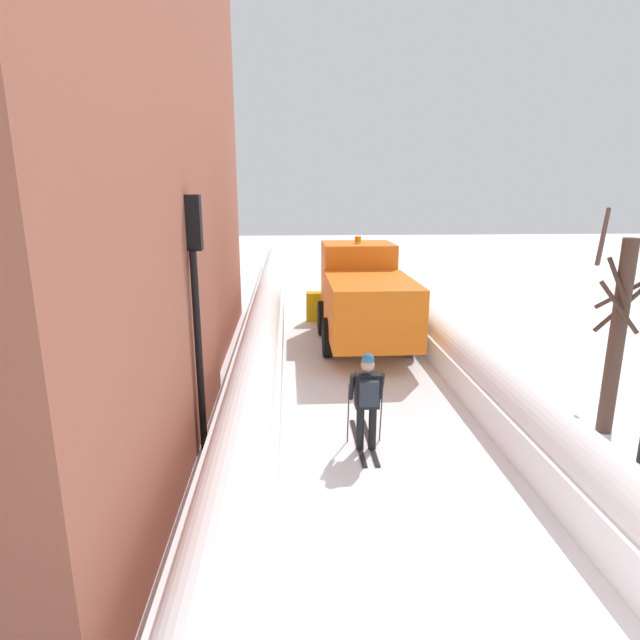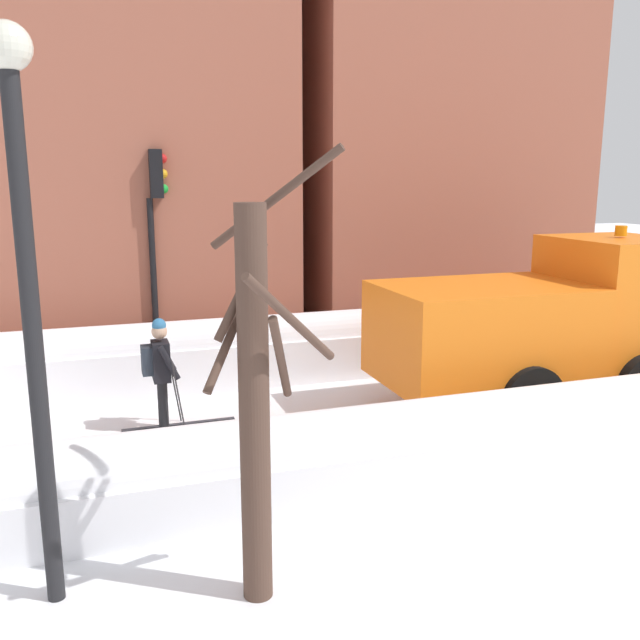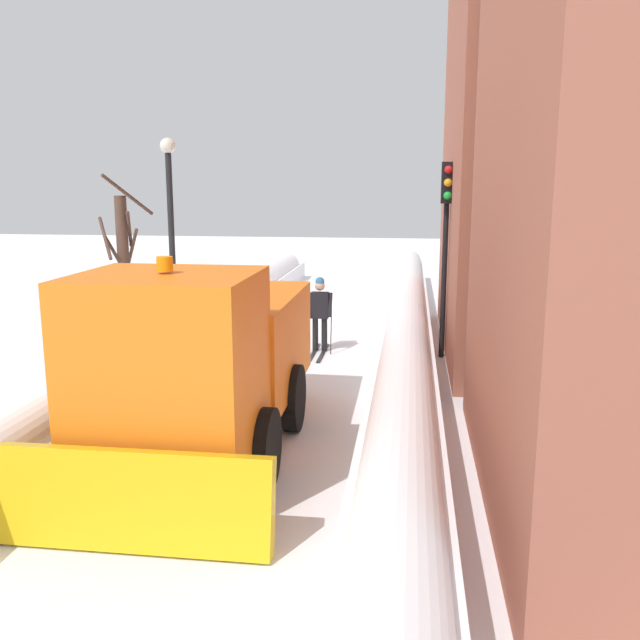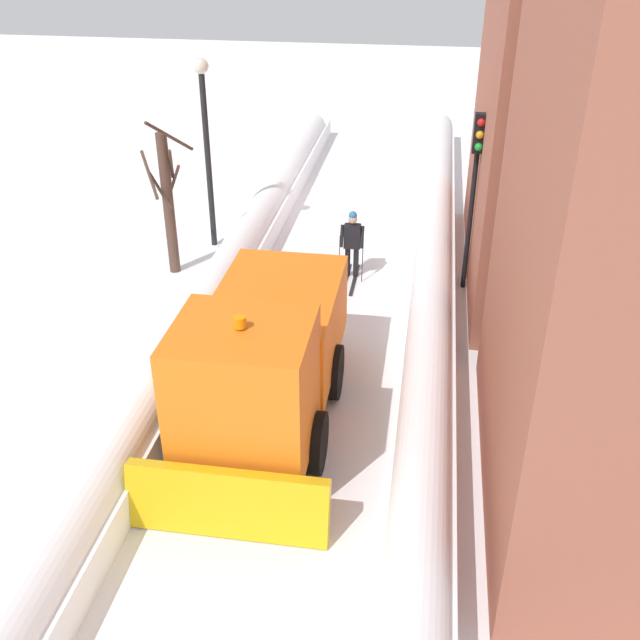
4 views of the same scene
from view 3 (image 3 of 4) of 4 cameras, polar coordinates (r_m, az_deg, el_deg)
ground_plane at (r=11.80m, az=-5.50°, el=-8.43°), size 80.00×80.00×0.00m
snowbank_left at (r=11.31m, az=7.02°, el=-6.01°), size 1.10×36.00×1.31m
snowbank_right at (r=12.44m, az=-16.95°, el=-5.40°), size 1.10×36.00×1.12m
plow_truck at (r=10.15m, az=-9.80°, el=-3.12°), size 3.20×5.98×3.12m
skier at (r=16.29m, az=-0.01°, el=0.81°), size 0.62×1.80×1.81m
traffic_light_pole at (r=15.62m, az=10.53°, el=8.01°), size 0.28×0.42×4.45m
street_lamp at (r=18.39m, az=-12.42°, el=8.85°), size 0.40×0.40×5.14m
bare_tree_near at (r=16.99m, az=-16.11°, el=4.14°), size 1.41×1.32×4.22m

